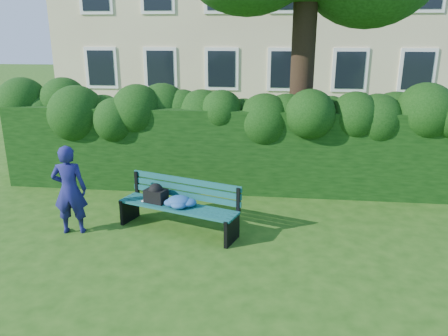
# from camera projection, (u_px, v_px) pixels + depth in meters

# --- Properties ---
(ground) EXTENTS (80.00, 80.00, 0.00)m
(ground) POSITION_uv_depth(u_px,v_px,m) (220.00, 229.00, 7.71)
(ground) COLOR #1F4A10
(ground) RESTS_ON ground
(hedge) EXTENTS (10.00, 1.00, 1.80)m
(hedge) POSITION_uv_depth(u_px,v_px,m) (233.00, 149.00, 9.53)
(hedge) COLOR black
(hedge) RESTS_ON ground
(park_bench) EXTENTS (2.22, 1.22, 0.89)m
(park_bench) POSITION_uv_depth(u_px,v_px,m) (176.00, 203.00, 7.57)
(park_bench) COLOR #0D4242
(park_bench) RESTS_ON ground
(man_reading) EXTENTS (0.63, 0.47, 1.55)m
(man_reading) POSITION_uv_depth(u_px,v_px,m) (70.00, 190.00, 7.39)
(man_reading) COLOR navy
(man_reading) RESTS_ON ground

